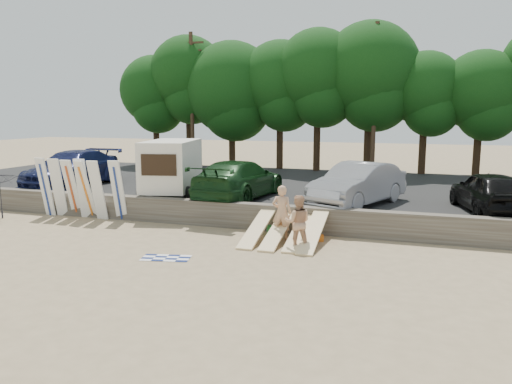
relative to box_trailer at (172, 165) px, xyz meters
The scene contains 27 objects.
ground 8.08m from the box_trailer, 41.25° to the right, with size 120.00×120.00×0.00m, color tan.
seawall 6.45m from the box_trailer, 20.08° to the right, with size 44.00×0.50×1.00m, color #6B6356.
parking_lot 8.14m from the box_trailer, 42.40° to the left, with size 44.00×14.50×0.70m, color #282828.
treeline 13.87m from the box_trailer, 70.56° to the left, with size 32.65×6.34×9.37m.
utility_poles 13.81m from the box_trailer, 54.07° to the left, with size 25.80×0.26×9.00m.
box_trailer is the anchor object (origin of this frame).
car_0 6.49m from the box_trailer, 169.70° to the left, with size 2.54×6.24×1.81m, color #131942.
car_1 3.17m from the box_trailer, ahead, with size 2.38×5.85×1.70m, color #133616.
car_2 8.31m from the box_trailer, ahead, with size 1.84×5.27×1.74m, color gray.
car_3 13.24m from the box_trailer, ahead, with size 1.89×4.69×1.60m, color black.
surfboard_upright_0 5.48m from the box_trailer, 149.75° to the right, with size 0.50×0.06×2.60m, color white.
surfboard_upright_1 4.93m from the box_trailer, 146.99° to the right, with size 0.50×0.06×2.60m, color white.
surfboard_upright_2 4.37m from the box_trailer, 142.28° to the right, with size 0.50×0.06×2.60m, color white.
surfboard_upright_3 3.93m from the box_trailer, 137.50° to the right, with size 0.50×0.06×2.60m, color white.
surfboard_upright_4 3.84m from the box_trailer, 134.77° to the right, with size 0.50×0.06×2.60m, color white.
surfboard_upright_5 3.51m from the box_trailer, 126.00° to the right, with size 0.50×0.06×2.60m, color white.
surfboard_upright_6 2.95m from the box_trailer, 113.26° to the right, with size 0.50×0.06×2.60m, color white.
surfboard_low_0 6.70m from the box_trailer, 35.02° to the right, with size 0.56×3.00×0.07m, color #FFDEA0.
surfboard_low_1 7.33m from the box_trailer, 31.63° to the right, with size 0.56×3.00×0.07m, color #FFDEA0.
surfboard_low_2 7.94m from the box_trailer, 28.01° to the right, with size 0.56×3.00×0.07m, color #FFDEA0.
surfboard_low_3 8.41m from the box_trailer, 27.18° to the right, with size 0.56×3.00×0.07m, color #FFDEA0.
beachgoer_a 7.07m from the box_trailer, 28.92° to the right, with size 0.71×0.47×1.95m, color tan.
beachgoer_b 8.33m from the box_trailer, 32.56° to the right, with size 0.88×0.69×1.81m, color tan.
cooler 6.51m from the box_trailer, 26.24° to the right, with size 0.38×0.30×0.32m, color #238136.
gear_bag 8.32m from the box_trailer, 23.19° to the right, with size 0.30×0.25×0.22m, color orange.
beach_towel 7.81m from the box_trailer, 63.77° to the right, with size 1.50×1.50×0.00m, color white.
beach_umbrella 7.22m from the box_trailer, 148.66° to the right, with size 2.15×2.19×1.97m, color black.
Camera 1 is at (4.84, -14.90, 4.48)m, focal length 35.00 mm.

